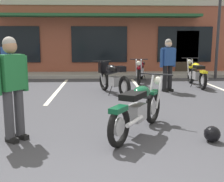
{
  "coord_description": "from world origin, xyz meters",
  "views": [
    {
      "loc": [
        0.01,
        -2.62,
        1.6
      ],
      "look_at": [
        0.27,
        3.24,
        0.55
      ],
      "focal_mm": 44.57,
      "sensor_mm": 36.0,
      "label": 1
    }
  ],
  "objects_px": {
    "motorcycle_foreground_classic": "(139,108)",
    "motorcycle_green_cafe_racer": "(140,70)",
    "person_in_shorts_foreground": "(12,83)",
    "person_by_back_row": "(7,60)",
    "helmet_on_pavement": "(212,134)",
    "motorcycle_red_sportbike": "(112,77)",
    "person_in_black_shirt": "(168,62)",
    "motorcycle_blue_standard": "(196,73)"
  },
  "relations": [
    {
      "from": "motorcycle_red_sportbike",
      "to": "person_in_shorts_foreground",
      "type": "relative_size",
      "value": 1.19
    },
    {
      "from": "person_in_black_shirt",
      "to": "person_in_shorts_foreground",
      "type": "bearing_deg",
      "value": -129.24
    },
    {
      "from": "motorcycle_green_cafe_racer",
      "to": "motorcycle_foreground_classic",
      "type": "bearing_deg",
      "value": -98.56
    },
    {
      "from": "motorcycle_green_cafe_racer",
      "to": "helmet_on_pavement",
      "type": "xyz_separation_m",
      "value": [
        0.19,
        -6.7,
        -0.33
      ]
    },
    {
      "from": "motorcycle_red_sportbike",
      "to": "person_by_back_row",
      "type": "bearing_deg",
      "value": 155.18
    },
    {
      "from": "person_by_back_row",
      "to": "motorcycle_foreground_classic",
      "type": "bearing_deg",
      "value": -53.99
    },
    {
      "from": "motorcycle_foreground_classic",
      "to": "motorcycle_green_cafe_racer",
      "type": "distance_m",
      "value": 6.29
    },
    {
      "from": "motorcycle_foreground_classic",
      "to": "motorcycle_red_sportbike",
      "type": "distance_m",
      "value": 3.83
    },
    {
      "from": "person_in_black_shirt",
      "to": "motorcycle_green_cafe_racer",
      "type": "bearing_deg",
      "value": 105.03
    },
    {
      "from": "motorcycle_red_sportbike",
      "to": "person_by_back_row",
      "type": "relative_size",
      "value": 1.19
    },
    {
      "from": "motorcycle_blue_standard",
      "to": "person_in_black_shirt",
      "type": "relative_size",
      "value": 1.26
    },
    {
      "from": "person_in_shorts_foreground",
      "to": "helmet_on_pavement",
      "type": "xyz_separation_m",
      "value": [
        3.19,
        -0.22,
        -0.82
      ]
    },
    {
      "from": "motorcycle_red_sportbike",
      "to": "helmet_on_pavement",
      "type": "xyz_separation_m",
      "value": [
        1.42,
        -4.29,
        -0.4
      ]
    },
    {
      "from": "motorcycle_red_sportbike",
      "to": "helmet_on_pavement",
      "type": "distance_m",
      "value": 4.54
    },
    {
      "from": "person_by_back_row",
      "to": "helmet_on_pavement",
      "type": "distance_m",
      "value": 7.97
    },
    {
      "from": "motorcycle_blue_standard",
      "to": "helmet_on_pavement",
      "type": "relative_size",
      "value": 8.11
    },
    {
      "from": "motorcycle_blue_standard",
      "to": "helmet_on_pavement",
      "type": "height_order",
      "value": "motorcycle_blue_standard"
    },
    {
      "from": "person_in_black_shirt",
      "to": "person_by_back_row",
      "type": "xyz_separation_m",
      "value": [
        -5.53,
        1.43,
        0.0
      ]
    },
    {
      "from": "motorcycle_foreground_classic",
      "to": "person_in_shorts_foreground",
      "type": "relative_size",
      "value": 1.12
    },
    {
      "from": "motorcycle_red_sportbike",
      "to": "person_by_back_row",
      "type": "height_order",
      "value": "person_by_back_row"
    },
    {
      "from": "helmet_on_pavement",
      "to": "motorcycle_foreground_classic",
      "type": "bearing_deg",
      "value": 157.2
    },
    {
      "from": "motorcycle_foreground_classic",
      "to": "motorcycle_red_sportbike",
      "type": "bearing_deg",
      "value": 94.43
    },
    {
      "from": "person_in_shorts_foreground",
      "to": "helmet_on_pavement",
      "type": "relative_size",
      "value": 6.44
    },
    {
      "from": "person_by_back_row",
      "to": "motorcycle_blue_standard",
      "type": "bearing_deg",
      "value": -3.91
    },
    {
      "from": "motorcycle_foreground_classic",
      "to": "person_by_back_row",
      "type": "xyz_separation_m",
      "value": [
        -4.03,
        5.55,
        0.49
      ]
    },
    {
      "from": "motorcycle_blue_standard",
      "to": "person_by_back_row",
      "type": "distance_m",
      "value": 6.86
    },
    {
      "from": "helmet_on_pavement",
      "to": "motorcycle_green_cafe_racer",
      "type": "bearing_deg",
      "value": 91.64
    },
    {
      "from": "motorcycle_red_sportbike",
      "to": "person_in_black_shirt",
      "type": "height_order",
      "value": "person_in_black_shirt"
    },
    {
      "from": "motorcycle_red_sportbike",
      "to": "person_in_shorts_foreground",
      "type": "bearing_deg",
      "value": -113.49
    },
    {
      "from": "motorcycle_blue_standard",
      "to": "helmet_on_pavement",
      "type": "xyz_separation_m",
      "value": [
        -1.66,
        -5.56,
        -0.33
      ]
    },
    {
      "from": "person_in_black_shirt",
      "to": "motorcycle_red_sportbike",
      "type": "bearing_deg",
      "value": -170.65
    },
    {
      "from": "motorcycle_foreground_classic",
      "to": "motorcycle_blue_standard",
      "type": "bearing_deg",
      "value": 61.2
    },
    {
      "from": "motorcycle_foreground_classic",
      "to": "motorcycle_green_cafe_racer",
      "type": "xyz_separation_m",
      "value": [
        0.94,
        6.22,
        0.0
      ]
    },
    {
      "from": "motorcycle_foreground_classic",
      "to": "person_in_black_shirt",
      "type": "xyz_separation_m",
      "value": [
        1.5,
        4.12,
        0.49
      ]
    },
    {
      "from": "helmet_on_pavement",
      "to": "person_by_back_row",
      "type": "bearing_deg",
      "value": 130.59
    },
    {
      "from": "motorcycle_red_sportbike",
      "to": "person_in_black_shirt",
      "type": "xyz_separation_m",
      "value": [
        1.8,
        0.3,
        0.42
      ]
    },
    {
      "from": "motorcycle_red_sportbike",
      "to": "person_in_shorts_foreground",
      "type": "xyz_separation_m",
      "value": [
        -1.77,
        -4.07,
        0.42
      ]
    },
    {
      "from": "motorcycle_blue_standard",
      "to": "person_in_black_shirt",
      "type": "xyz_separation_m",
      "value": [
        -1.29,
        -0.97,
        0.49
      ]
    },
    {
      "from": "person_in_black_shirt",
      "to": "person_by_back_row",
      "type": "distance_m",
      "value": 5.72
    },
    {
      "from": "motorcycle_red_sportbike",
      "to": "person_in_black_shirt",
      "type": "relative_size",
      "value": 1.19
    },
    {
      "from": "person_by_back_row",
      "to": "motorcycle_green_cafe_racer",
      "type": "bearing_deg",
      "value": 7.76
    },
    {
      "from": "motorcycle_red_sportbike",
      "to": "motorcycle_green_cafe_racer",
      "type": "bearing_deg",
      "value": 62.87
    }
  ]
}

